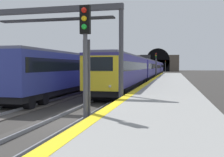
{
  "coord_description": "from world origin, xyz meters",
  "views": [
    {
      "loc": [
        -11.85,
        -5.01,
        2.74
      ],
      "look_at": [
        12.6,
        0.66,
        1.54
      ],
      "focal_mm": 42.31,
      "sensor_mm": 36.0,
      "label": 1
    }
  ],
  "objects_px": {
    "train_adjacent_platform": "(96,70)",
    "railway_signal_near": "(85,58)",
    "train_main_approaching": "(150,68)",
    "railway_signal_far": "(165,65)",
    "railway_signal_mid": "(156,64)",
    "overhead_signal_gantry": "(55,31)"
  },
  "relations": [
    {
      "from": "overhead_signal_gantry",
      "to": "train_main_approaching",
      "type": "bearing_deg",
      "value": -3.07
    },
    {
      "from": "railway_signal_near",
      "to": "overhead_signal_gantry",
      "type": "relative_size",
      "value": 0.56
    },
    {
      "from": "train_adjacent_platform",
      "to": "railway_signal_near",
      "type": "bearing_deg",
      "value": -164.11
    },
    {
      "from": "train_main_approaching",
      "to": "railway_signal_near",
      "type": "xyz_separation_m",
      "value": [
        -50.07,
        -1.81,
        0.8
      ]
    },
    {
      "from": "train_main_approaching",
      "to": "train_adjacent_platform",
      "type": "bearing_deg",
      "value": -10.24
    },
    {
      "from": "train_main_approaching",
      "to": "railway_signal_mid",
      "type": "xyz_separation_m",
      "value": [
        -8.48,
        -1.81,
        0.95
      ]
    },
    {
      "from": "railway_signal_near",
      "to": "railway_signal_mid",
      "type": "xyz_separation_m",
      "value": [
        41.58,
        0.0,
        0.15
      ]
    },
    {
      "from": "railway_signal_mid",
      "to": "railway_signal_far",
      "type": "height_order",
      "value": "railway_signal_mid"
    },
    {
      "from": "railway_signal_near",
      "to": "railway_signal_mid",
      "type": "relative_size",
      "value": 0.95
    },
    {
      "from": "railway_signal_far",
      "to": "overhead_signal_gantry",
      "type": "height_order",
      "value": "overhead_signal_gantry"
    },
    {
      "from": "train_main_approaching",
      "to": "railway_signal_near",
      "type": "distance_m",
      "value": 50.11
    },
    {
      "from": "railway_signal_far",
      "to": "overhead_signal_gantry",
      "type": "xyz_separation_m",
      "value": [
        -97.44,
        4.16,
        2.03
      ]
    },
    {
      "from": "train_main_approaching",
      "to": "railway_signal_mid",
      "type": "distance_m",
      "value": 8.73
    },
    {
      "from": "overhead_signal_gantry",
      "to": "railway_signal_near",
      "type": "bearing_deg",
      "value": -146.46
    },
    {
      "from": "train_main_approaching",
      "to": "railway_signal_far",
      "type": "xyz_separation_m",
      "value": [
        53.64,
        -1.81,
        0.7
      ]
    },
    {
      "from": "railway_signal_far",
      "to": "railway_signal_near",
      "type": "bearing_deg",
      "value": 0.0
    },
    {
      "from": "railway_signal_near",
      "to": "railway_signal_far",
      "type": "relative_size",
      "value": 1.0
    },
    {
      "from": "railway_signal_mid",
      "to": "overhead_signal_gantry",
      "type": "xyz_separation_m",
      "value": [
        -35.31,
        4.16,
        1.78
      ]
    },
    {
      "from": "train_adjacent_platform",
      "to": "railway_signal_far",
      "type": "height_order",
      "value": "railway_signal_far"
    },
    {
      "from": "railway_signal_far",
      "to": "overhead_signal_gantry",
      "type": "relative_size",
      "value": 0.56
    },
    {
      "from": "railway_signal_near",
      "to": "railway_signal_mid",
      "type": "height_order",
      "value": "railway_signal_mid"
    },
    {
      "from": "overhead_signal_gantry",
      "to": "train_adjacent_platform",
      "type": "bearing_deg",
      "value": 7.87
    }
  ]
}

